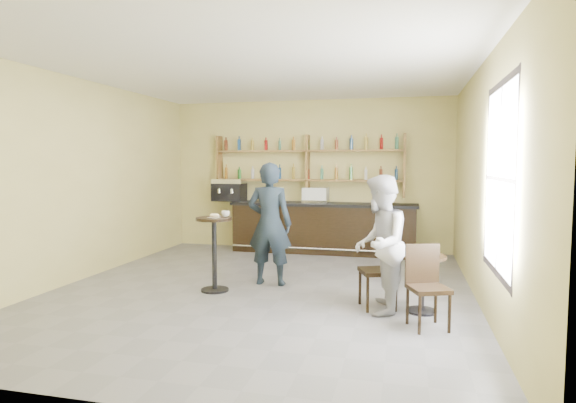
% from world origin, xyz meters
% --- Properties ---
extents(floor, '(7.00, 7.00, 0.00)m').
position_xyz_m(floor, '(0.00, 0.00, 0.00)').
color(floor, slate).
rests_on(floor, ground).
extents(ceiling, '(7.00, 7.00, 0.00)m').
position_xyz_m(ceiling, '(0.00, 0.00, 3.20)').
color(ceiling, white).
rests_on(ceiling, wall_back).
extents(wall_back, '(7.00, 0.00, 7.00)m').
position_xyz_m(wall_back, '(0.00, 3.50, 1.60)').
color(wall_back, '#CBC073').
rests_on(wall_back, floor).
extents(wall_front, '(7.00, 0.00, 7.00)m').
position_xyz_m(wall_front, '(0.00, -3.50, 1.60)').
color(wall_front, '#CBC073').
rests_on(wall_front, floor).
extents(wall_left, '(0.00, 7.00, 7.00)m').
position_xyz_m(wall_left, '(-3.00, 0.00, 1.60)').
color(wall_left, '#CBC073').
rests_on(wall_left, floor).
extents(wall_right, '(0.00, 7.00, 7.00)m').
position_xyz_m(wall_right, '(3.00, 0.00, 1.60)').
color(wall_right, '#CBC073').
rests_on(wall_right, floor).
extents(window_pane, '(0.00, 2.00, 2.00)m').
position_xyz_m(window_pane, '(2.99, -1.20, 1.70)').
color(window_pane, white).
rests_on(window_pane, wall_right).
extents(window_frame, '(0.04, 1.70, 2.10)m').
position_xyz_m(window_frame, '(2.99, -1.20, 1.70)').
color(window_frame, black).
rests_on(window_frame, wall_right).
extents(shelf_unit, '(4.00, 0.26, 1.40)m').
position_xyz_m(shelf_unit, '(0.00, 3.37, 1.81)').
color(shelf_unit, brown).
rests_on(shelf_unit, wall_back).
extents(liquor_bottles, '(3.68, 0.10, 1.00)m').
position_xyz_m(liquor_bottles, '(0.00, 3.37, 1.98)').
color(liquor_bottles, '#8C5919').
rests_on(liquor_bottles, shelf_unit).
extents(bar_counter, '(3.84, 0.75, 1.04)m').
position_xyz_m(bar_counter, '(0.38, 3.15, 0.52)').
color(bar_counter, black).
rests_on(bar_counter, floor).
extents(espresso_machine, '(0.70, 0.48, 0.48)m').
position_xyz_m(espresso_machine, '(-1.69, 3.15, 1.28)').
color(espresso_machine, black).
rests_on(espresso_machine, bar_counter).
extents(pastry_case, '(0.55, 0.45, 0.32)m').
position_xyz_m(pastry_case, '(0.22, 3.15, 1.20)').
color(pastry_case, silver).
rests_on(pastry_case, bar_counter).
extents(pedestal_table, '(0.65, 0.65, 1.08)m').
position_xyz_m(pedestal_table, '(-0.66, -0.21, 0.54)').
color(pedestal_table, black).
rests_on(pedestal_table, floor).
extents(napkin, '(0.16, 0.16, 0.00)m').
position_xyz_m(napkin, '(-0.66, -0.21, 1.08)').
color(napkin, white).
rests_on(napkin, pedestal_table).
extents(donut, '(0.16, 0.16, 0.05)m').
position_xyz_m(donut, '(-0.65, -0.22, 1.11)').
color(donut, '#BD9645').
rests_on(donut, napkin).
extents(cup_pedestal, '(0.15, 0.15, 0.09)m').
position_xyz_m(cup_pedestal, '(-0.52, -0.11, 1.13)').
color(cup_pedestal, white).
rests_on(cup_pedestal, pedestal_table).
extents(man_main, '(0.69, 0.46, 1.88)m').
position_xyz_m(man_main, '(0.02, 0.36, 0.94)').
color(man_main, black).
rests_on(man_main, floor).
extents(cafe_table, '(0.72, 0.72, 0.73)m').
position_xyz_m(cafe_table, '(2.25, -0.53, 0.36)').
color(cafe_table, black).
rests_on(cafe_table, floor).
extents(cup_cafe, '(0.10, 0.10, 0.09)m').
position_xyz_m(cup_cafe, '(2.30, -0.53, 0.77)').
color(cup_cafe, white).
rests_on(cup_cafe, cafe_table).
extents(chair_west, '(0.55, 0.55, 0.98)m').
position_xyz_m(chair_west, '(1.70, -0.48, 0.49)').
color(chair_west, black).
rests_on(chair_west, floor).
extents(chair_south, '(0.53, 0.53, 0.94)m').
position_xyz_m(chair_south, '(2.30, -1.13, 0.47)').
color(chair_south, black).
rests_on(chair_south, floor).
extents(patron_second, '(0.70, 0.88, 1.73)m').
position_xyz_m(patron_second, '(1.73, -0.66, 0.86)').
color(patron_second, '#ACACB1').
rests_on(patron_second, floor).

